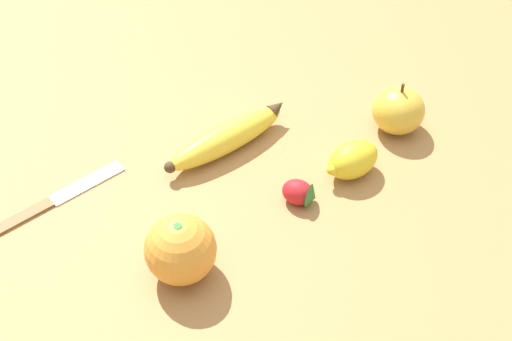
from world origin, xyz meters
name	(u,v)px	position (x,y,z in m)	size (l,w,h in m)	color
ground_plane	(251,149)	(0.00, 0.00, 0.00)	(3.00, 3.00, 0.00)	#A87A47
banana	(227,137)	(-0.03, -0.01, 0.02)	(0.12, 0.19, 0.04)	yellow
orange	(181,249)	(0.02, -0.23, 0.04)	(0.08, 0.08, 0.08)	orange
strawberry	(300,193)	(0.10, -0.06, 0.02)	(0.05, 0.03, 0.03)	red
apple	(398,110)	(0.17, 0.13, 0.03)	(0.07, 0.07, 0.08)	gold
lemon	(353,159)	(0.14, 0.01, 0.03)	(0.08, 0.09, 0.05)	yellow
paring_knife	(55,199)	(-0.19, -0.20, 0.00)	(0.10, 0.18, 0.01)	silver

